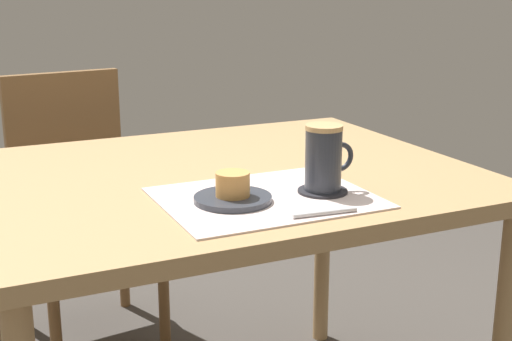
% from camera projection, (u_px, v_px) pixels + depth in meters
% --- Properties ---
extents(dining_table, '(1.13, 0.92, 0.74)m').
position_uv_depth(dining_table, '(223.00, 203.00, 1.67)').
color(dining_table, tan).
rests_on(dining_table, ground_plane).
extents(wooden_chair, '(0.47, 0.47, 0.87)m').
position_uv_depth(wooden_chair, '(79.00, 195.00, 2.33)').
color(wooden_chair, brown).
rests_on(wooden_chair, ground_plane).
extents(placemat, '(0.42, 0.34, 0.00)m').
position_uv_depth(placemat, '(264.00, 198.00, 1.44)').
color(placemat, silver).
rests_on(placemat, dining_table).
extents(pastry_plate, '(0.16, 0.16, 0.01)m').
position_uv_depth(pastry_plate, '(233.00, 199.00, 1.41)').
color(pastry_plate, '#333842').
rests_on(pastry_plate, placemat).
extents(pastry, '(0.07, 0.07, 0.05)m').
position_uv_depth(pastry, '(233.00, 184.00, 1.40)').
color(pastry, tan).
rests_on(pastry, pastry_plate).
extents(coffee_coaster, '(0.10, 0.10, 0.00)m').
position_uv_depth(coffee_coaster, '(323.00, 191.00, 1.47)').
color(coffee_coaster, '#232328').
rests_on(coffee_coaster, placemat).
extents(coffee_mug, '(0.11, 0.08, 0.14)m').
position_uv_depth(coffee_mug, '(324.00, 158.00, 1.46)').
color(coffee_mug, '#2D333D').
rests_on(coffee_mug, coffee_coaster).
extents(teaspoon, '(0.13, 0.02, 0.01)m').
position_uv_depth(teaspoon, '(325.00, 213.00, 1.33)').
color(teaspoon, silver).
rests_on(teaspoon, placemat).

